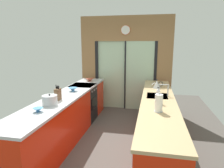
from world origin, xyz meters
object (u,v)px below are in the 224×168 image
object	(u,v)px
mixing_bowl_near	(38,110)
paper_towel_roll	(159,103)
knife_block	(58,94)
kettle	(157,84)
mixing_bowl_mid	(73,89)
soap_bottle	(158,96)
oven_range	(83,103)
stock_pot	(50,100)
mixing_bowl_far	(90,80)

from	to	relation	value
mixing_bowl_near	paper_towel_roll	bearing A→B (deg)	11.72
knife_block	kettle	distance (m)	2.24
mixing_bowl_mid	soap_bottle	bearing A→B (deg)	-16.39
kettle	mixing_bowl_near	bearing A→B (deg)	-131.51
oven_range	mixing_bowl_near	size ratio (longest dim) A/B	5.92
knife_block	soap_bottle	xyz separation A→B (m)	(1.78, 0.17, 0.01)
mixing_bowl_near	stock_pot	xyz separation A→B (m)	(0.00, 0.36, 0.05)
mixing_bowl_far	soap_bottle	world-z (taller)	soap_bottle
knife_block	stock_pot	bearing A→B (deg)	-89.99
mixing_bowl_near	mixing_bowl_mid	world-z (taller)	mixing_bowl_mid
oven_range	knife_block	xyz separation A→B (m)	(0.02, -1.38, 0.57)
mixing_bowl_mid	paper_towel_roll	bearing A→B (deg)	-28.97
oven_range	soap_bottle	bearing A→B (deg)	-33.73
oven_range	stock_pot	bearing A→B (deg)	-89.37
mixing_bowl_far	soap_bottle	bearing A→B (deg)	-43.84
mixing_bowl_mid	mixing_bowl_far	world-z (taller)	mixing_bowl_mid
oven_range	mixing_bowl_mid	size ratio (longest dim) A/B	4.69
mixing_bowl_far	kettle	size ratio (longest dim) A/B	0.80
mixing_bowl_mid	kettle	size ratio (longest dim) A/B	0.75
paper_towel_roll	mixing_bowl_mid	bearing A→B (deg)	151.03
kettle	oven_range	bearing A→B (deg)	179.41
mixing_bowl_mid	soap_bottle	world-z (taller)	soap_bottle
stock_pot	kettle	world-z (taller)	kettle
mixing_bowl_far	oven_range	bearing A→B (deg)	-92.08
stock_pot	mixing_bowl_near	bearing A→B (deg)	-90.00
kettle	mixing_bowl_mid	bearing A→B (deg)	-159.71
mixing_bowl_mid	mixing_bowl_far	distance (m)	1.19
stock_pot	oven_range	bearing A→B (deg)	90.63
kettle	soap_bottle	distance (m)	1.18
paper_towel_roll	kettle	bearing A→B (deg)	89.93
mixing_bowl_near	oven_range	bearing A→B (deg)	90.52
mixing_bowl_far	kettle	world-z (taller)	kettle
oven_range	stock_pot	xyz separation A→B (m)	(0.02, -1.67, 0.55)
stock_pot	soap_bottle	xyz separation A→B (m)	(1.78, 0.47, 0.04)
stock_pot	paper_towel_roll	world-z (taller)	paper_towel_roll
paper_towel_roll	soap_bottle	bearing A→B (deg)	90.00
oven_range	mixing_bowl_far	bearing A→B (deg)	87.92
kettle	stock_pot	bearing A→B (deg)	-137.16
stock_pot	paper_towel_roll	bearing A→B (deg)	0.27
oven_range	soap_bottle	distance (m)	2.24
mixing_bowl_near	stock_pot	distance (m)	0.36
knife_block	paper_towel_roll	world-z (taller)	paper_towel_roll
mixing_bowl_mid	knife_block	size ratio (longest dim) A/B	0.69
mixing_bowl_near	mixing_bowl_mid	xyz separation A→B (m)	(0.00, 1.35, 0.01)
mixing_bowl_far	soap_bottle	xyz separation A→B (m)	(1.78, -1.71, 0.08)
oven_range	mixing_bowl_mid	distance (m)	0.85
mixing_bowl_mid	kettle	distance (m)	1.90
mixing_bowl_mid	paper_towel_roll	xyz separation A→B (m)	(1.78, -0.99, 0.09)
mixing_bowl_mid	knife_block	bearing A→B (deg)	-90.00
mixing_bowl_near	stock_pot	world-z (taller)	stock_pot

